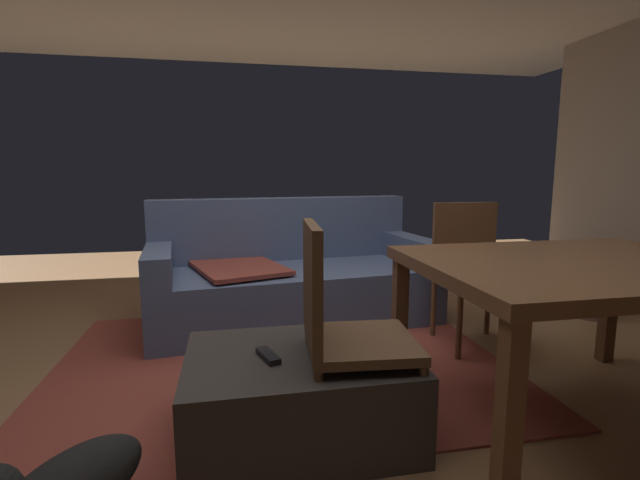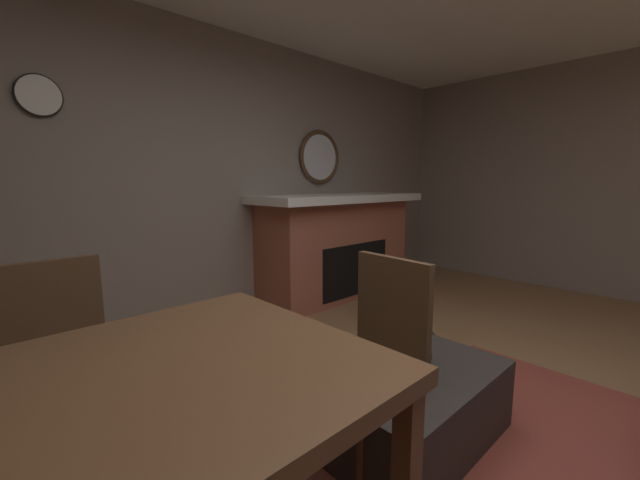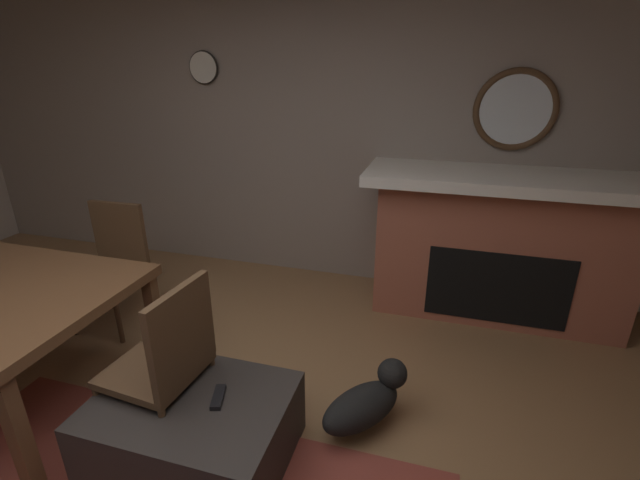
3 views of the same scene
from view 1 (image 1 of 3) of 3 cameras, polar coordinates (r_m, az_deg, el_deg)
name	(u,v)px [view 1 (image 1 of 3)]	position (r m, az deg, el deg)	size (l,w,h in m)	color
floor	(297,392)	(2.46, -2.89, -18.75)	(9.13, 9.13, 0.00)	olive
area_rug	(281,362)	(2.78, -5.02, -15.20)	(2.60, 2.00, 0.01)	brown
couch	(291,278)	(3.47, -3.74, -4.87)	(2.19, 1.16, 0.92)	#4C5B7F
ottoman_coffee_table	(299,394)	(2.04, -2.67, -18.99)	(0.95, 0.69, 0.37)	#2D2826
tv_remote	(268,356)	(1.90, -6.63, -14.45)	(0.05, 0.16, 0.02)	black
dining_table	(579,277)	(2.33, 30.19, -4.07)	(1.44, 1.09, 0.74)	brown
dining_chair_north	(470,265)	(3.11, 18.64, -3.05)	(0.46, 0.46, 0.93)	brown
dining_chair_west	(339,322)	(1.86, 2.49, -10.40)	(0.48, 0.48, 0.93)	#513823
potted_plant	(593,279)	(4.06, 31.45, -4.28)	(0.39, 0.39, 0.55)	brown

